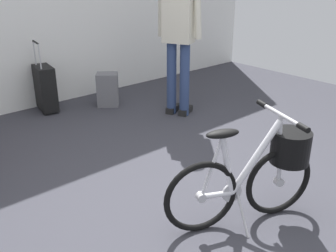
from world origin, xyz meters
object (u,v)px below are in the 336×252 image
(backpack_on_floor, at_px, (108,90))
(rolling_suitcase, at_px, (45,88))
(visitor_near_wall, at_px, (179,27))
(folding_bike_foreground, at_px, (260,170))

(backpack_on_floor, bearing_deg, rolling_suitcase, 154.46)
(visitor_near_wall, height_order, rolling_suitcase, visitor_near_wall)
(folding_bike_foreground, bearing_deg, visitor_near_wall, 62.36)
(folding_bike_foreground, xyz_separation_m, backpack_on_floor, (0.52, 2.63, -0.17))
(visitor_near_wall, bearing_deg, backpack_on_floor, 119.37)
(backpack_on_floor, bearing_deg, visitor_near_wall, -60.63)
(visitor_near_wall, relative_size, rolling_suitcase, 2.08)
(folding_bike_foreground, bearing_deg, rolling_suitcase, 92.64)
(visitor_near_wall, bearing_deg, rolling_suitcase, 134.90)
(backpack_on_floor, bearing_deg, folding_bike_foreground, -101.16)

